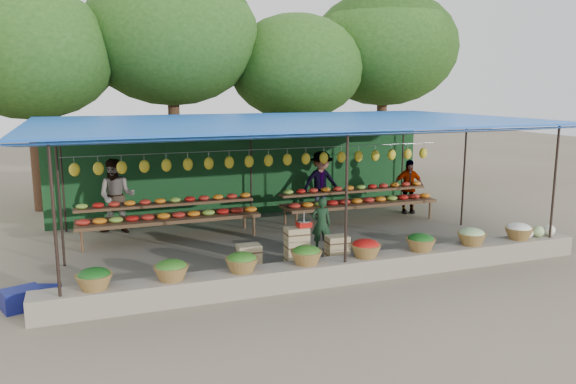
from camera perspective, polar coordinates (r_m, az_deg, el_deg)
name	(u,v)px	position (r m, az deg, el deg)	size (l,w,h in m)	color
ground	(288,243)	(12.95, 0.05, -5.18)	(60.00, 60.00, 0.00)	#655D4A
stone_curb	(341,270)	(10.48, 5.43, -7.91)	(10.60, 0.55, 0.40)	gray
stall_canopy	(287,126)	(12.56, -0.06, 6.73)	(10.80, 6.60, 2.82)	black
produce_baskets	(337,252)	(10.33, 4.97, -6.06)	(8.98, 0.58, 0.34)	brown
netting_backdrop	(248,171)	(15.62, -4.05, 2.19)	(10.60, 0.06, 2.50)	#1A4A23
tree_row	(236,50)	(18.46, -5.35, 14.20)	(16.51, 5.50, 7.12)	#341E12
fruit_table_left	(169,213)	(13.47, -11.99, -2.14)	(4.21, 0.95, 0.93)	#442E1B
fruit_table_right	(359,199)	(15.02, 7.19, -0.69)	(4.21, 0.95, 0.93)	#442E1B
crate_counter	(295,250)	(11.31, 0.76, -5.89)	(2.37, 0.36, 0.77)	#9D8B5A
weighing_scale	(304,223)	(11.24, 1.63, -3.19)	(0.29, 0.29, 0.31)	#B6130E
vendor_seated	(321,224)	(12.26, 3.39, -3.26)	(0.43, 0.28, 1.18)	#19371E
customer_left	(117,196)	(14.24, -17.00, -0.42)	(0.89, 0.69, 1.83)	slate
customer_mid	(321,183)	(15.70, 3.40, 0.92)	(1.15, 0.66, 1.78)	slate
customer_right	(408,186)	(16.24, 12.11, 0.56)	(0.89, 0.37, 1.52)	slate
blue_crate_front	(21,299)	(10.12, -25.46, -9.78)	(0.57, 0.41, 0.34)	navy
blue_crate_back	(45,295)	(10.27, -23.49, -9.54)	(0.46, 0.33, 0.27)	navy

